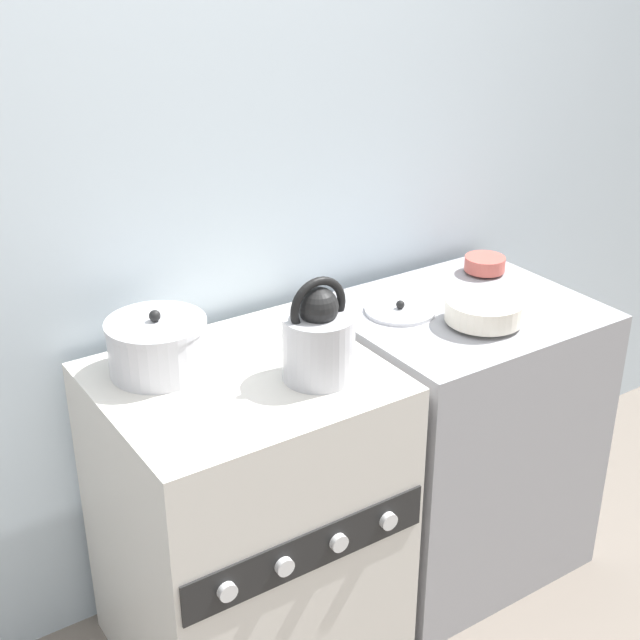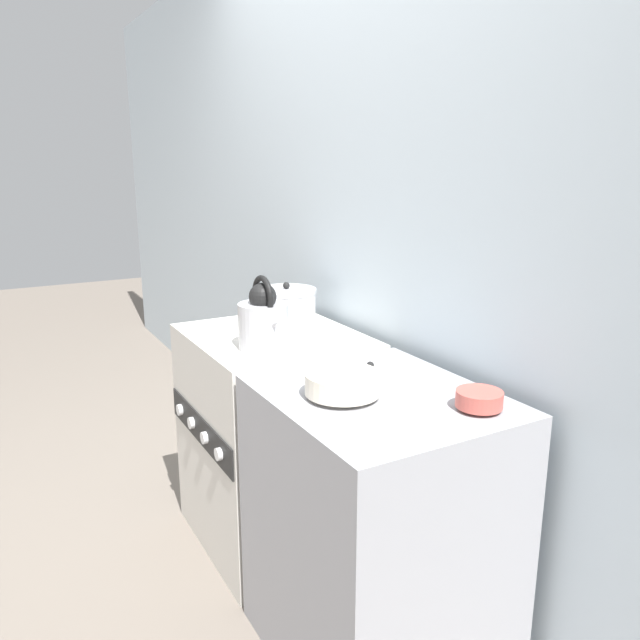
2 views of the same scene
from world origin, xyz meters
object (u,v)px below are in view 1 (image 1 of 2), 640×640
at_px(cooking_pot, 157,346).
at_px(small_ceramic_bowl, 485,264).
at_px(stove, 247,519).
at_px(loose_pot_lid, 400,310).
at_px(kettle, 319,339).
at_px(enamel_bowl, 484,310).

bearing_deg(cooking_pot, small_ceramic_bowl, 1.33).
distance_m(stove, loose_pot_lid, 0.69).
relative_size(stove, kettle, 3.28).
height_order(stove, enamel_bowl, enamel_bowl).
height_order(stove, loose_pot_lid, loose_pot_lid).
bearing_deg(kettle, stove, 145.22).
distance_m(enamel_bowl, small_ceramic_bowl, 0.36).
xyz_separation_m(cooking_pot, small_ceramic_bowl, (1.07, 0.03, -0.04)).
bearing_deg(kettle, enamel_bowl, -0.11).
bearing_deg(small_ceramic_bowl, enamel_bowl, -133.43).
bearing_deg(loose_pot_lid, kettle, -154.88).
xyz_separation_m(kettle, cooking_pot, (-0.30, 0.24, -0.04)).
xyz_separation_m(small_ceramic_bowl, loose_pot_lid, (-0.39, -0.08, -0.02)).
bearing_deg(cooking_pot, loose_pot_lid, -4.63).
bearing_deg(enamel_bowl, small_ceramic_bowl, 46.57).
xyz_separation_m(cooking_pot, enamel_bowl, (0.83, -0.24, -0.03)).
distance_m(kettle, small_ceramic_bowl, 0.82).
bearing_deg(loose_pot_lid, cooking_pot, 175.37).
relative_size(small_ceramic_bowl, loose_pot_lid, 0.63).
height_order(cooking_pot, small_ceramic_bowl, cooking_pot).
distance_m(enamel_bowl, loose_pot_lid, 0.23).
relative_size(cooking_pot, small_ceramic_bowl, 1.97).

